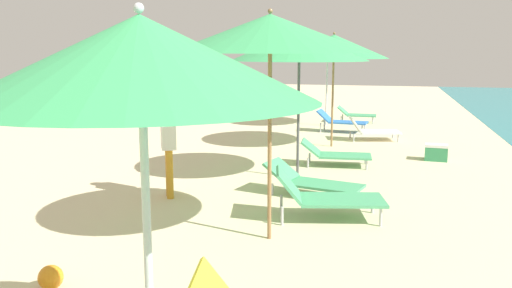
{
  "coord_description": "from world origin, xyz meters",
  "views": [
    {
      "loc": [
        1.01,
        4.26,
        2.34
      ],
      "look_at": [
        -0.44,
        9.99,
        1.28
      ],
      "focal_mm": 36.98,
      "sensor_mm": 36.0,
      "label": 1
    }
  ],
  "objects_px": {
    "umbrella_fifth": "(299,46)",
    "person_walking_near": "(168,138)",
    "lounger_fourth_shoreside": "(326,196)",
    "lounger_fifth_inland": "(312,181)",
    "umbrella_farthest": "(328,50)",
    "lounger_farthest_inland": "(341,121)",
    "lounger_farthest_shoreside": "(356,114)",
    "cooler_box": "(436,152)",
    "lounger_fifth_shoreside": "(335,153)",
    "umbrella_sixth": "(334,47)",
    "beach_ball": "(51,277)",
    "umbrella_fourth": "(270,34)",
    "umbrella_third": "(141,59)",
    "lounger_sixth_shoreside": "(372,130)"
  },
  "relations": [
    {
      "from": "umbrella_farthest",
      "to": "cooler_box",
      "type": "bearing_deg",
      "value": -58.16
    },
    {
      "from": "umbrella_fifth",
      "to": "umbrella_farthest",
      "type": "relative_size",
      "value": 1.05
    },
    {
      "from": "lounger_farthest_shoreside",
      "to": "cooler_box",
      "type": "height_order",
      "value": "lounger_farthest_shoreside"
    },
    {
      "from": "lounger_fourth_shoreside",
      "to": "umbrella_fifth",
      "type": "height_order",
      "value": "umbrella_fifth"
    },
    {
      "from": "umbrella_fourth",
      "to": "lounger_farthest_inland",
      "type": "height_order",
      "value": "umbrella_fourth"
    },
    {
      "from": "umbrella_third",
      "to": "lounger_fourth_shoreside",
      "type": "distance_m",
      "value": 4.88
    },
    {
      "from": "lounger_sixth_shoreside",
      "to": "lounger_farthest_shoreside",
      "type": "height_order",
      "value": "lounger_sixth_shoreside"
    },
    {
      "from": "umbrella_farthest",
      "to": "person_walking_near",
      "type": "xyz_separation_m",
      "value": [
        -1.47,
        -8.78,
        -1.35
      ]
    },
    {
      "from": "lounger_fifth_inland",
      "to": "lounger_farthest_shoreside",
      "type": "distance_m",
      "value": 9.15
    },
    {
      "from": "umbrella_sixth",
      "to": "cooler_box",
      "type": "height_order",
      "value": "umbrella_sixth"
    },
    {
      "from": "lounger_farthest_shoreside",
      "to": "lounger_farthest_inland",
      "type": "xyz_separation_m",
      "value": [
        -0.29,
        -2.2,
        0.06
      ]
    },
    {
      "from": "lounger_farthest_inland",
      "to": "cooler_box",
      "type": "relative_size",
      "value": 2.92
    },
    {
      "from": "umbrella_fourth",
      "to": "umbrella_sixth",
      "type": "bearing_deg",
      "value": 89.49
    },
    {
      "from": "lounger_fifth_shoreside",
      "to": "cooler_box",
      "type": "height_order",
      "value": "lounger_fifth_shoreside"
    },
    {
      "from": "umbrella_fifth",
      "to": "lounger_fifth_shoreside",
      "type": "relative_size",
      "value": 1.87
    },
    {
      "from": "umbrella_fifth",
      "to": "lounger_farthest_inland",
      "type": "height_order",
      "value": "umbrella_fifth"
    },
    {
      "from": "lounger_fifth_shoreside",
      "to": "lounger_farthest_shoreside",
      "type": "xyz_separation_m",
      "value": [
        -0.0,
        6.76,
        0.02
      ]
    },
    {
      "from": "lounger_fifth_shoreside",
      "to": "umbrella_third",
      "type": "bearing_deg",
      "value": -97.17
    },
    {
      "from": "lounger_fifth_shoreside",
      "to": "umbrella_sixth",
      "type": "height_order",
      "value": "umbrella_sixth"
    },
    {
      "from": "umbrella_third",
      "to": "lounger_farthest_inland",
      "type": "relative_size",
      "value": 1.77
    },
    {
      "from": "lounger_sixth_shoreside",
      "to": "umbrella_fourth",
      "type": "bearing_deg",
      "value": -110.21
    },
    {
      "from": "umbrella_fifth",
      "to": "person_walking_near",
      "type": "xyz_separation_m",
      "value": [
        -1.78,
        -1.77,
        -1.44
      ]
    },
    {
      "from": "lounger_fifth_shoreside",
      "to": "lounger_farthest_shoreside",
      "type": "height_order",
      "value": "same"
    },
    {
      "from": "umbrella_sixth",
      "to": "umbrella_farthest",
      "type": "distance_m",
      "value": 3.64
    },
    {
      "from": "umbrella_fifth",
      "to": "person_walking_near",
      "type": "distance_m",
      "value": 2.89
    },
    {
      "from": "umbrella_farthest",
      "to": "umbrella_fifth",
      "type": "bearing_deg",
      "value": -87.48
    },
    {
      "from": "umbrella_farthest",
      "to": "lounger_sixth_shoreside",
      "type": "bearing_deg",
      "value": -58.3
    },
    {
      "from": "lounger_fourth_shoreside",
      "to": "lounger_fifth_inland",
      "type": "xyz_separation_m",
      "value": [
        -0.35,
        1.11,
        -0.08
      ]
    },
    {
      "from": "lounger_fifth_shoreside",
      "to": "beach_ball",
      "type": "xyz_separation_m",
      "value": [
        -2.14,
        -6.38,
        -0.13
      ]
    },
    {
      "from": "beach_ball",
      "to": "umbrella_fourth",
      "type": "bearing_deg",
      "value": 47.18
    },
    {
      "from": "lounger_fifth_inland",
      "to": "lounger_farthest_shoreside",
      "type": "relative_size",
      "value": 1.35
    },
    {
      "from": "umbrella_fifth",
      "to": "beach_ball",
      "type": "xyz_separation_m",
      "value": [
        -1.59,
        -5.15,
        -2.29
      ]
    },
    {
      "from": "lounger_fifth_shoreside",
      "to": "cooler_box",
      "type": "distance_m",
      "value": 2.32
    },
    {
      "from": "umbrella_fifth",
      "to": "lounger_fifth_shoreside",
      "type": "bearing_deg",
      "value": 65.6
    },
    {
      "from": "umbrella_sixth",
      "to": "umbrella_farthest",
      "type": "height_order",
      "value": "umbrella_sixth"
    },
    {
      "from": "lounger_fourth_shoreside",
      "to": "beach_ball",
      "type": "bearing_deg",
      "value": -142.04
    },
    {
      "from": "cooler_box",
      "to": "umbrella_sixth",
      "type": "bearing_deg",
      "value": 154.72
    },
    {
      "from": "umbrella_farthest",
      "to": "beach_ball",
      "type": "xyz_separation_m",
      "value": [
        -1.28,
        -12.17,
        -2.2
      ]
    },
    {
      "from": "lounger_fifth_shoreside",
      "to": "lounger_fifth_inland",
      "type": "distance_m",
      "value": 2.39
    },
    {
      "from": "lounger_fourth_shoreside",
      "to": "umbrella_farthest",
      "type": "distance_m",
      "value": 9.56
    },
    {
      "from": "umbrella_sixth",
      "to": "lounger_farthest_shoreside",
      "type": "bearing_deg",
      "value": 86.24
    },
    {
      "from": "umbrella_fifth",
      "to": "beach_ball",
      "type": "relative_size",
      "value": 11.06
    },
    {
      "from": "lounger_fourth_shoreside",
      "to": "person_walking_near",
      "type": "distance_m",
      "value": 2.7
    },
    {
      "from": "lounger_farthest_inland",
      "to": "cooler_box",
      "type": "distance_m",
      "value": 4.2
    },
    {
      "from": "lounger_sixth_shoreside",
      "to": "lounger_farthest_inland",
      "type": "height_order",
      "value": "lounger_farthest_inland"
    },
    {
      "from": "umbrella_sixth",
      "to": "umbrella_fourth",
      "type": "bearing_deg",
      "value": -90.51
    },
    {
      "from": "cooler_box",
      "to": "person_walking_near",
      "type": "bearing_deg",
      "value": -137.2
    },
    {
      "from": "lounger_fifth_inland",
      "to": "lounger_sixth_shoreside",
      "type": "distance_m",
      "value": 5.78
    },
    {
      "from": "cooler_box",
      "to": "umbrella_fourth",
      "type": "bearing_deg",
      "value": -113.63
    },
    {
      "from": "lounger_fifth_inland",
      "to": "lounger_farthest_shoreside",
      "type": "bearing_deg",
      "value": 103.19
    }
  ]
}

